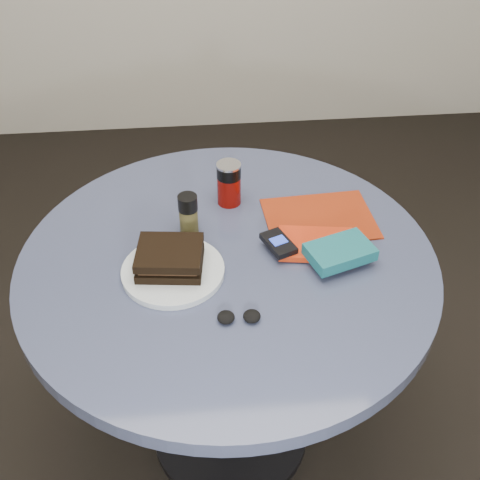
{
  "coord_description": "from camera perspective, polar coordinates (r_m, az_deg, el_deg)",
  "views": [
    {
      "loc": [
        -0.07,
        -1.07,
        1.7
      ],
      "look_at": [
        0.03,
        0.0,
        0.8
      ],
      "focal_mm": 45.0,
      "sensor_mm": 36.0,
      "label": 1
    }
  ],
  "objects": [
    {
      "name": "red_book",
      "position": [
        1.46,
        7.24,
        -0.4
      ],
      "size": [
        0.2,
        0.15,
        0.02
      ],
      "primitive_type": "cube",
      "rotation": [
        0.0,
        0.0,
        -0.15
      ],
      "color": "#B62B0E",
      "rests_on": "magazine"
    },
    {
      "name": "table",
      "position": [
        1.55,
        -1.11,
        -6.14
      ],
      "size": [
        1.0,
        1.0,
        0.75
      ],
      "color": "black",
      "rests_on": "ground"
    },
    {
      "name": "pepper_grinder",
      "position": [
        1.48,
        -4.92,
        2.46
      ],
      "size": [
        0.05,
        0.05,
        0.11
      ],
      "color": "#48421F",
      "rests_on": "table"
    },
    {
      "name": "novel",
      "position": [
        1.41,
        9.45,
        -1.12
      ],
      "size": [
        0.17,
        0.14,
        0.03
      ],
      "primitive_type": "cube",
      "rotation": [
        0.0,
        0.0,
        0.33
      ],
      "color": "#14565F",
      "rests_on": "red_book"
    },
    {
      "name": "headphones",
      "position": [
        1.28,
        -0.1,
        -7.29
      ],
      "size": [
        0.09,
        0.04,
        0.02
      ],
      "color": "black",
      "rests_on": "table"
    },
    {
      "name": "sandwich",
      "position": [
        1.38,
        -6.66,
        -1.69
      ],
      "size": [
        0.16,
        0.14,
        0.05
      ],
      "color": "black",
      "rests_on": "plate"
    },
    {
      "name": "mp3_player",
      "position": [
        1.43,
        3.66,
        -0.3
      ],
      "size": [
        0.09,
        0.11,
        0.02
      ],
      "color": "black",
      "rests_on": "red_book"
    },
    {
      "name": "plate",
      "position": [
        1.4,
        -6.36,
        -2.94
      ],
      "size": [
        0.25,
        0.25,
        0.02
      ],
      "primitive_type": "cylinder",
      "rotation": [
        0.0,
        0.0,
        -0.06
      ],
      "color": "silver",
      "rests_on": "table"
    },
    {
      "name": "soda_can",
      "position": [
        1.57,
        -1.05,
        5.38
      ],
      "size": [
        0.07,
        0.07,
        0.12
      ],
      "color": "#6E0A05",
      "rests_on": "table"
    },
    {
      "name": "ground",
      "position": [
        2.01,
        -0.89,
        -17.83
      ],
      "size": [
        4.0,
        4.0,
        0.0
      ],
      "primitive_type": "plane",
      "color": "black",
      "rests_on": "ground"
    },
    {
      "name": "magazine",
      "position": [
        1.56,
        7.52,
        2.04
      ],
      "size": [
        0.29,
        0.22,
        0.0
      ],
      "primitive_type": "cube",
      "rotation": [
        0.0,
        0.0,
        0.06
      ],
      "color": "maroon",
      "rests_on": "table"
    }
  ]
}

